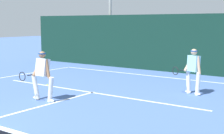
% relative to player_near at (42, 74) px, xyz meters
% --- Properties ---
extents(court_line_baseline_far, '(10.79, 0.10, 0.01)m').
position_rel_player_near_xyz_m(court_line_baseline_far, '(0.50, 6.48, -0.88)').
color(court_line_baseline_far, white).
rests_on(court_line_baseline_far, ground_plane).
extents(court_line_service, '(8.79, 0.10, 0.01)m').
position_rel_player_near_xyz_m(court_line_service, '(0.50, 1.90, -0.88)').
color(court_line_service, white).
rests_on(court_line_service, ground_plane).
extents(court_line_centre, '(0.10, 6.40, 0.01)m').
position_rel_player_near_xyz_m(court_line_centre, '(0.50, -1.19, -0.88)').
color(court_line_centre, white).
rests_on(court_line_centre, ground_plane).
extents(player_near, '(0.97, 0.83, 1.61)m').
position_rel_player_near_xyz_m(player_near, '(0.00, 0.00, 0.00)').
color(player_near, silver).
rests_on(player_near, ground_plane).
extents(player_far, '(0.96, 0.82, 1.60)m').
position_rel_player_near_xyz_m(player_far, '(3.55, 3.75, -0.00)').
color(player_far, silver).
rests_on(player_far, ground_plane).
extents(tennis_ball, '(0.07, 0.07, 0.07)m').
position_rel_player_near_xyz_m(tennis_ball, '(-1.80, 1.91, -0.85)').
color(tennis_ball, '#D1E033').
rests_on(tennis_ball, ground_plane).
extents(back_fence_windscreen, '(18.70, 0.12, 2.92)m').
position_rel_player_near_xyz_m(back_fence_windscreen, '(0.50, 8.17, 0.58)').
color(back_fence_windscreen, black).
rests_on(back_fence_windscreen, ground_plane).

